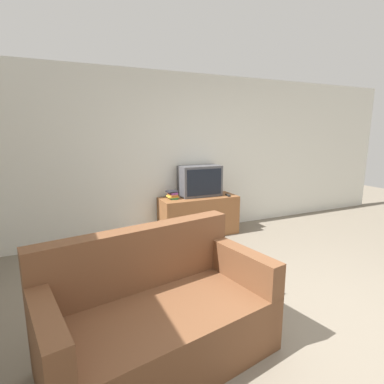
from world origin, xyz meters
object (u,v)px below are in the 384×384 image
Objects in this scene: television at (200,181)px; remote_on_stand at (228,195)px; couch at (159,319)px; book_stack at (173,195)px; tv_stand at (199,216)px.

remote_on_stand is at bearing -26.94° from television.
couch reaches higher than book_stack.
tv_stand is 1.87× the size of television.
book_stack is at bearing -176.53° from television.
tv_stand is at bearing 164.51° from remote_on_stand.
tv_stand is at bearing -127.06° from television.
tv_stand is at bearing 47.99° from couch.
book_stack reaches higher than tv_stand.
remote_on_stand is (1.94, 2.25, 0.34)m from couch.
couch is 11.25× the size of remote_on_stand.
television is at bearing 52.94° from tv_stand.
remote_on_stand is (0.41, -0.21, -0.24)m from television.
television is at bearing 3.47° from book_stack.
television reaches higher than tv_stand.
book_stack is 1.33× the size of remote_on_stand.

